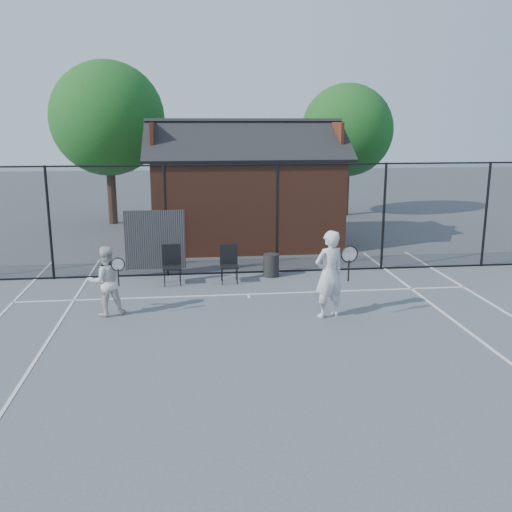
{
  "coord_description": "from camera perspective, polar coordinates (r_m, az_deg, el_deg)",
  "views": [
    {
      "loc": [
        -1.33,
        -10.15,
        4.08
      ],
      "look_at": [
        0.12,
        2.39,
        1.1
      ],
      "focal_mm": 40.0,
      "sensor_mm": 36.0,
      "label": 1
    }
  ],
  "objects": [
    {
      "name": "tree_left",
      "position": [
        23.86,
        -14.62,
        13.14
      ],
      "size": [
        4.48,
        4.48,
        6.44
      ],
      "color": "black",
      "rests_on": "ground"
    },
    {
      "name": "chair_right",
      "position": [
        14.73,
        -2.7,
        -0.87
      ],
      "size": [
        0.46,
        0.48,
        0.96
      ],
      "primitive_type": "cube",
      "rotation": [
        0.0,
        0.0,
        -0.0
      ],
      "color": "black",
      "rests_on": "ground"
    },
    {
      "name": "fence",
      "position": [
        15.41,
        -2.69,
        3.43
      ],
      "size": [
        22.04,
        3.0,
        3.0
      ],
      "color": "black",
      "rests_on": "ground"
    },
    {
      "name": "chair_left",
      "position": [
        14.71,
        -8.4,
        -0.97
      ],
      "size": [
        0.5,
        0.52,
        0.99
      ],
      "primitive_type": "cube",
      "rotation": [
        0.0,
        0.0,
        0.04
      ],
      "color": "black",
      "rests_on": "ground"
    },
    {
      "name": "court_lines",
      "position": [
        9.82,
        1.83,
        -11.25
      ],
      "size": [
        11.02,
        18.0,
        0.01
      ],
      "color": "silver",
      "rests_on": "ground"
    },
    {
      "name": "player_front",
      "position": [
        12.15,
        7.33,
        -1.79
      ],
      "size": [
        0.9,
        0.72,
        1.88
      ],
      "color": "silver",
      "rests_on": "ground"
    },
    {
      "name": "player_back",
      "position": [
        12.61,
        -14.76,
        -2.43
      ],
      "size": [
        0.89,
        0.77,
        1.52
      ],
      "color": "silver",
      "rests_on": "ground"
    },
    {
      "name": "tree_right",
      "position": [
        25.59,
        9.1,
        12.3
      ],
      "size": [
        3.97,
        3.97,
        5.7
      ],
      "color": "black",
      "rests_on": "ground"
    },
    {
      "name": "clubhouse",
      "position": [
        19.4,
        -1.14,
        5.96
      ],
      "size": [
        6.5,
        4.36,
        4.19
      ],
      "color": "brown",
      "rests_on": "ground"
    },
    {
      "name": "ground",
      "position": [
        11.02,
        0.82,
        -8.44
      ],
      "size": [
        80.0,
        80.0,
        0.0
      ],
      "primitive_type": "plane",
      "color": "#4E5259",
      "rests_on": "ground"
    },
    {
      "name": "waste_bin",
      "position": [
        15.38,
        1.52,
        -0.92
      ],
      "size": [
        0.45,
        0.45,
        0.62
      ],
      "primitive_type": "cylinder",
      "rotation": [
        0.0,
        0.0,
        0.06
      ],
      "color": "black",
      "rests_on": "ground"
    }
  ]
}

